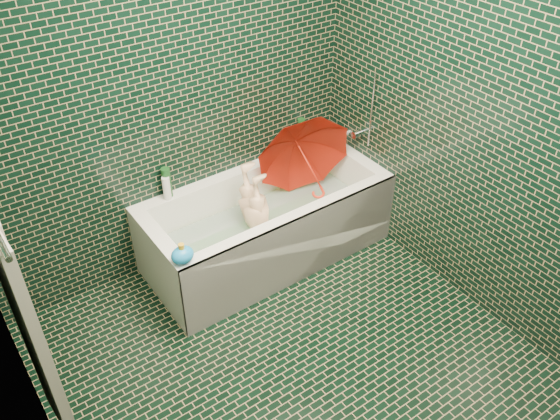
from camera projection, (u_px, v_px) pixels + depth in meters
floor at (302, 377)px, 3.46m from camera, size 2.80×2.80×0.00m
wall_back at (169, 94)px, 3.61m from camera, size 2.80×0.00×2.80m
wall_left at (18, 333)px, 2.11m from camera, size 0.00×2.80×2.80m
wall_right at (493, 125)px, 3.30m from camera, size 0.00×2.80×2.80m
bathtub at (268, 231)px, 4.19m from camera, size 1.70×0.75×0.55m
bath_mat at (267, 236)px, 4.24m from camera, size 1.35×0.47×0.01m
water at (266, 220)px, 4.15m from camera, size 1.48×0.53×0.00m
towel at (30, 326)px, 2.42m from camera, size 0.08×0.44×1.12m
faucet at (360, 129)px, 4.23m from camera, size 0.18×0.19×0.55m
child at (259, 225)px, 4.10m from camera, size 0.96×0.49×0.28m
umbrella at (309, 166)px, 4.11m from camera, size 0.92×0.92×0.82m
soap_bottle_a at (320, 143)px, 4.51m from camera, size 0.12×0.12×0.28m
soap_bottle_b at (328, 137)px, 4.57m from camera, size 0.10×0.10×0.17m
soap_bottle_c at (316, 141)px, 4.53m from camera, size 0.18×0.18×0.19m
bottle_right_tall at (301, 134)px, 4.37m from camera, size 0.07×0.07×0.24m
bottle_right_pump at (324, 132)px, 4.48m from camera, size 0.06×0.06×0.16m
bottle_left_tall at (167, 182)px, 3.89m from camera, size 0.07×0.07×0.22m
bottle_left_short at (167, 188)px, 3.88m from camera, size 0.07×0.07×0.17m
rubber_duck at (306, 141)px, 4.44m from camera, size 0.12×0.10×0.10m
bath_toy at (182, 255)px, 3.40m from camera, size 0.17×0.16×0.13m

